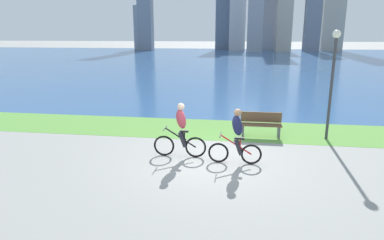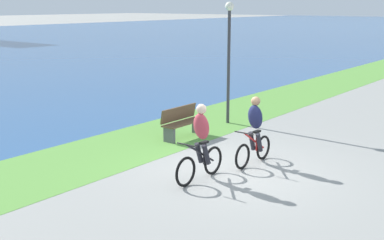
% 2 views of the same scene
% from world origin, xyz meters
% --- Properties ---
extents(ground_plane, '(300.00, 300.00, 0.00)m').
position_xyz_m(ground_plane, '(0.00, 0.00, 0.00)').
color(ground_plane, gray).
extents(grass_strip_bayside, '(120.00, 2.97, 0.01)m').
position_xyz_m(grass_strip_bayside, '(0.00, 3.43, 0.00)').
color(grass_strip_bayside, '#59933D').
rests_on(grass_strip_bayside, ground).
extents(bay_water_surface, '(300.00, 70.63, 0.00)m').
position_xyz_m(bay_water_surface, '(0.00, 40.23, 0.00)').
color(bay_water_surface, '#2D568C').
rests_on(bay_water_surface, ground).
extents(cyclist_lead, '(1.65, 0.52, 1.69)m').
position_xyz_m(cyclist_lead, '(-0.96, 0.20, 0.84)').
color(cyclist_lead, black).
rests_on(cyclist_lead, ground).
extents(cyclist_trailing, '(1.57, 0.52, 1.65)m').
position_xyz_m(cyclist_trailing, '(0.74, -0.13, 0.83)').
color(cyclist_trailing, black).
rests_on(cyclist_trailing, ground).
extents(bench_near_path, '(1.50, 0.47, 0.90)m').
position_xyz_m(bench_near_path, '(1.59, 2.77, 0.45)').
color(bench_near_path, brown).
rests_on(bench_near_path, ground).
extents(lamppost_tall, '(0.28, 0.28, 3.84)m').
position_xyz_m(lamppost_tall, '(3.94, 2.78, 2.52)').
color(lamppost_tall, '#38383D').
rests_on(lamppost_tall, ground).
extents(city_skyline_far_shore, '(45.29, 10.13, 26.99)m').
position_xyz_m(city_skyline_far_shore, '(4.14, 68.00, 9.79)').
color(city_skyline_far_shore, '#8C939E').
rests_on(city_skyline_far_shore, ground).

